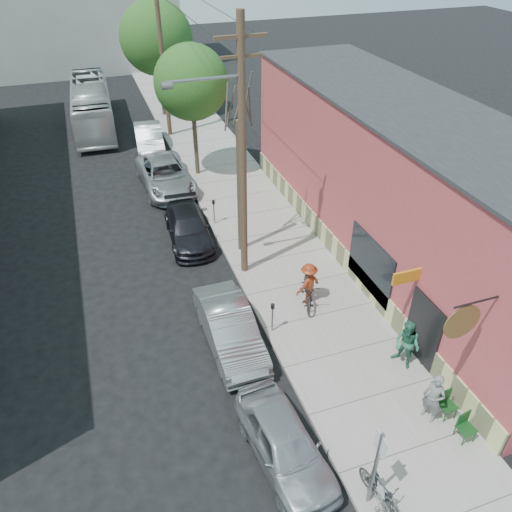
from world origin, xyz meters
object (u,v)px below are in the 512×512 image
object	(u,v)px
car_3	(166,175)
utility_pole_near	(241,153)
patron_green	(407,345)
parking_meter_far	(214,208)
tree_leafy_mid	(191,83)
parking_meter_near	(273,313)
car_1	(230,328)
car_2	(188,228)
sign_post	(376,463)
cyclist	(308,284)
parked_bike_a	(380,491)
patio_chair_a	(448,406)
tree_bare	(240,189)
bus	(92,106)
car_0	(285,444)
car_4	(149,138)
tree_leafy_far	(156,38)
parked_bike_b	(385,506)
patron_grey	(433,398)
patio_chair_b	(466,429)

from	to	relation	value
car_3	utility_pole_near	bearing A→B (deg)	-81.79
patron_green	parking_meter_far	bearing A→B (deg)	176.27
tree_leafy_mid	parking_meter_near	bearing A→B (deg)	-92.31
parking_meter_near	car_1	distance (m)	1.59
car_1	car_2	xyz separation A→B (m)	(0.13, 7.12, -0.09)
tree_leafy_mid	sign_post	bearing A→B (deg)	-91.27
tree_leafy_mid	parking_meter_far	bearing A→B (deg)	-95.49
parking_meter_far	cyclist	world-z (taller)	cyclist
patron_green	car_2	world-z (taller)	patron_green
car_2	parked_bike_a	bearing A→B (deg)	-79.35
patio_chair_a	car_3	distance (m)	18.49
tree_bare	bus	distance (m)	18.98
car_0	car_4	distance (m)	23.04
car_0	car_3	distance (m)	17.45
sign_post	tree_leafy_mid	xyz separation A→B (m)	(0.45, 20.36, 3.42)
parking_meter_near	tree_leafy_far	size ratio (longest dim) A/B	0.16
tree_leafy_mid	car_2	bearing A→B (deg)	-107.02
parked_bike_a	patio_chair_a	bearing A→B (deg)	16.59
parking_meter_far	patio_chair_a	size ratio (longest dim) A/B	1.41
patio_chair_a	parked_bike_a	world-z (taller)	parked_bike_a
tree_bare	car_3	bearing A→B (deg)	105.53
patron_green	car_3	bearing A→B (deg)	175.98
parking_meter_near	car_3	distance (m)	12.72
sign_post	bus	world-z (taller)	same
cyclist	bus	bearing A→B (deg)	-95.02
tree_bare	patron_green	bearing A→B (deg)	-70.32
utility_pole_near	parked_bike_a	bearing A→B (deg)	-88.93
tree_leafy_far	patio_chair_a	xyz separation A→B (m)	(3.08, -29.27, -4.85)
parked_bike_b	car_0	xyz separation A→B (m)	(-1.68, 2.41, 0.02)
utility_pole_near	car_4	bearing A→B (deg)	96.31
tree_leafy_mid	parked_bike_b	distance (m)	21.37
car_1	tree_leafy_far	bearing A→B (deg)	84.36
patio_chair_a	cyclist	size ratio (longest dim) A/B	0.51
patron_green	parked_bike_a	xyz separation A→B (m)	(-3.21, -3.86, -0.44)
tree_bare	car_3	world-z (taller)	tree_bare
cyclist	tree_leafy_mid	bearing A→B (deg)	-104.65
tree_leafy_far	parked_bike_a	size ratio (longest dim) A/B	4.88
tree_leafy_mid	car_2	distance (m)	8.24
tree_leafy_far	patron_green	bearing A→B (deg)	-83.68
sign_post	patron_grey	world-z (taller)	sign_post
patio_chair_a	patron_grey	xyz separation A→B (m)	(-0.53, 0.10, 0.43)
sign_post	car_3	xyz separation A→B (m)	(-1.55, 19.35, -1.07)
parked_bike_a	car_4	xyz separation A→B (m)	(-1.79, 25.04, 0.14)
parking_meter_near	patron_green	world-z (taller)	patron_green
patron_green	patio_chair_a	bearing A→B (deg)	-19.77
tree_leafy_mid	car_1	distance (m)	14.54
parking_meter_near	patio_chair_a	size ratio (longest dim) A/B	1.41
parking_meter_far	tree_bare	distance (m)	3.32
car_1	car_3	size ratio (longest dim) A/B	0.82
car_0	patio_chair_b	bearing A→B (deg)	-17.94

